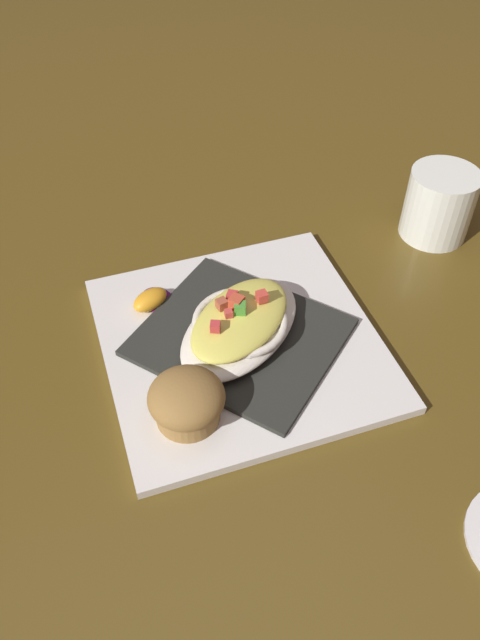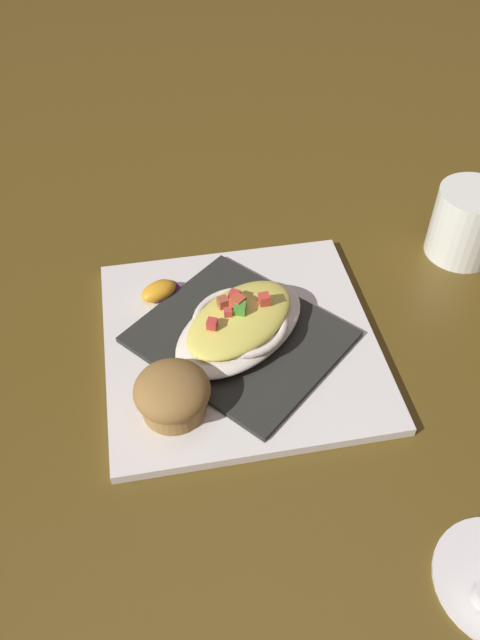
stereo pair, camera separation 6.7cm
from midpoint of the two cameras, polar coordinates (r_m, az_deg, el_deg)
name	(u,v)px [view 2 (the right image)]	position (r m, az deg, el deg)	size (l,w,h in m)	color
ground_plane	(240,345)	(0.70, 2.74, -2.46)	(2.60, 2.60, 0.00)	#564116
square_plate	(240,342)	(0.70, 2.75, -2.16)	(0.30, 0.30, 0.01)	white
folded_napkin	(240,337)	(0.69, 2.78, -1.67)	(0.18, 0.21, 0.01)	#282924
gratin_dish	(240,324)	(0.68, 2.84, -0.48)	(0.20, 0.17, 0.05)	white
muffin	(172,394)	(0.61, -3.06, -6.90)	(0.08, 0.08, 0.05)	olive
orange_garnish	(161,291)	(0.74, -4.62, 2.48)	(0.06, 0.05, 0.02)	#5E155D
coffee_mug	(467,225)	(0.86, 22.12, 7.89)	(0.11, 0.09, 0.09)	white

